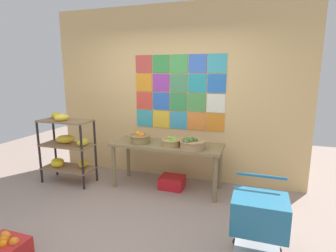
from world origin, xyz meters
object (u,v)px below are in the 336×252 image
object	(u,v)px
fruit_basket_back_left	(171,142)
shopping_cart	(259,217)
fruit_basket_back_right	(140,138)
produce_crate_under_table	(172,182)
display_table	(167,149)
orange_crate_foreground	(5,248)
fruit_basket_centre	(192,144)
banana_shelf_unit	(67,145)

from	to	relation	value
fruit_basket_back_left	shopping_cart	bearing A→B (deg)	-43.81
fruit_basket_back_right	produce_crate_under_table	world-z (taller)	fruit_basket_back_right
display_table	orange_crate_foreground	bearing A→B (deg)	-115.18
orange_crate_foreground	fruit_basket_back_right	bearing A→B (deg)	74.17
fruit_basket_centre	banana_shelf_unit	bearing A→B (deg)	-175.68
fruit_basket_centre	shopping_cart	bearing A→B (deg)	-50.90
banana_shelf_unit	fruit_basket_back_right	xyz separation A→B (m)	(1.21, 0.21, 0.17)
display_table	shopping_cart	world-z (taller)	shopping_cart
orange_crate_foreground	shopping_cart	size ratio (longest dim) A/B	0.51
fruit_basket_back_right	orange_crate_foreground	bearing A→B (deg)	-105.83
display_table	fruit_basket_back_right	bearing A→B (deg)	-168.95
banana_shelf_unit	produce_crate_under_table	world-z (taller)	banana_shelf_unit
display_table	fruit_basket_centre	xyz separation A→B (m)	(0.43, -0.14, 0.16)
banana_shelf_unit	produce_crate_under_table	distance (m)	1.81
fruit_basket_back_left	fruit_basket_back_right	distance (m)	0.51
banana_shelf_unit	fruit_basket_back_left	distance (m)	1.74
display_table	orange_crate_foreground	xyz separation A→B (m)	(-0.97, -2.06, -0.53)
fruit_basket_centre	produce_crate_under_table	xyz separation A→B (m)	(-0.35, 0.15, -0.70)
banana_shelf_unit	shopping_cart	xyz separation A→B (m)	(2.99, -1.00, -0.17)
produce_crate_under_table	orange_crate_foreground	distance (m)	2.33
fruit_basket_centre	shopping_cart	distance (m)	1.53
orange_crate_foreground	fruit_basket_back_left	bearing A→B (deg)	61.84
banana_shelf_unit	fruit_basket_back_right	bearing A→B (deg)	9.84
display_table	produce_crate_under_table	bearing A→B (deg)	7.38
shopping_cart	fruit_basket_centre	bearing A→B (deg)	129.53
fruit_basket_back_left	produce_crate_under_table	size ratio (longest dim) A/B	0.79
banana_shelf_unit	fruit_basket_back_left	xyz separation A→B (m)	(1.72, 0.22, 0.15)
shopping_cart	fruit_basket_back_right	bearing A→B (deg)	146.16
fruit_basket_back_right	orange_crate_foreground	xyz separation A→B (m)	(-0.56, -1.98, -0.69)
display_table	fruit_basket_back_left	size ratio (longest dim) A/B	5.82
fruit_basket_back_left	orange_crate_foreground	world-z (taller)	fruit_basket_back_left
fruit_basket_back_left	shopping_cart	distance (m)	1.79
banana_shelf_unit	shopping_cart	world-z (taller)	banana_shelf_unit
orange_crate_foreground	fruit_basket_centre	bearing A→B (deg)	53.99
banana_shelf_unit	orange_crate_foreground	size ratio (longest dim) A/B	2.88
banana_shelf_unit	shopping_cart	distance (m)	3.16
banana_shelf_unit	produce_crate_under_table	xyz separation A→B (m)	(1.71, 0.30, -0.53)
display_table	fruit_basket_back_left	distance (m)	0.19
banana_shelf_unit	orange_crate_foreground	xyz separation A→B (m)	(0.65, -1.77, -0.53)
banana_shelf_unit	orange_crate_foreground	distance (m)	1.96
fruit_basket_back_right	display_table	bearing A→B (deg)	11.05
fruit_basket_centre	orange_crate_foreground	xyz separation A→B (m)	(-1.40, -1.93, -0.69)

